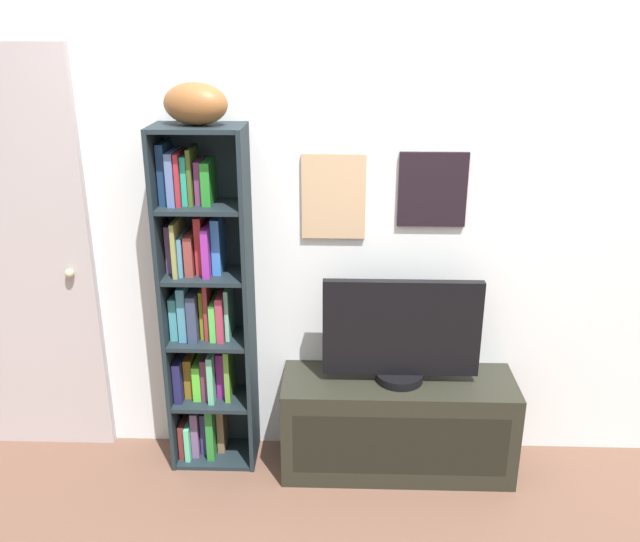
{
  "coord_description": "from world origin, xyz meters",
  "views": [
    {
      "loc": [
        0.02,
        -1.87,
        2.06
      ],
      "look_at": [
        -0.07,
        0.85,
        1.05
      ],
      "focal_mm": 37.64,
      "sensor_mm": 36.0,
      "label": 1
    }
  ],
  "objects_px": {
    "bookshelf": "(204,309)",
    "football": "(195,104)",
    "television": "(401,333)",
    "tv_stand": "(397,424)",
    "door": "(5,262)"
  },
  "relations": [
    {
      "from": "tv_stand",
      "to": "television",
      "type": "bearing_deg",
      "value": 90.0
    },
    {
      "from": "tv_stand",
      "to": "television",
      "type": "height_order",
      "value": "television"
    },
    {
      "from": "bookshelf",
      "to": "tv_stand",
      "type": "relative_size",
      "value": 1.51
    },
    {
      "from": "tv_stand",
      "to": "door",
      "type": "distance_m",
      "value": 2.03
    },
    {
      "from": "tv_stand",
      "to": "door",
      "type": "bearing_deg",
      "value": 175.01
    },
    {
      "from": "football",
      "to": "tv_stand",
      "type": "distance_m",
      "value": 1.75
    },
    {
      "from": "door",
      "to": "tv_stand",
      "type": "bearing_deg",
      "value": -4.99
    },
    {
      "from": "bookshelf",
      "to": "door",
      "type": "distance_m",
      "value": 0.98
    },
    {
      "from": "football",
      "to": "door",
      "type": "height_order",
      "value": "door"
    },
    {
      "from": "tv_stand",
      "to": "football",
      "type": "bearing_deg",
      "value": 176.38
    },
    {
      "from": "football",
      "to": "television",
      "type": "relative_size",
      "value": 0.39
    },
    {
      "from": "football",
      "to": "television",
      "type": "bearing_deg",
      "value": -3.55
    },
    {
      "from": "bookshelf",
      "to": "television",
      "type": "xyz_separation_m",
      "value": [
        0.92,
        -0.08,
        -0.07
      ]
    },
    {
      "from": "bookshelf",
      "to": "football",
      "type": "height_order",
      "value": "football"
    },
    {
      "from": "tv_stand",
      "to": "television",
      "type": "xyz_separation_m",
      "value": [
        -0.0,
        0.0,
        0.49
      ]
    }
  ]
}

